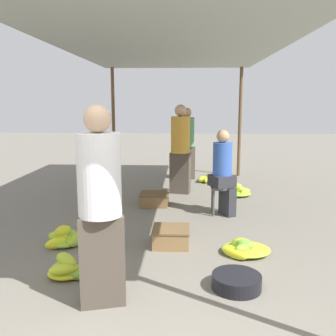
# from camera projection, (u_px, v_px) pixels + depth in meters

# --- Properties ---
(canopy_post_back_left) EXTENTS (0.08, 0.08, 2.62)m
(canopy_post_back_left) POSITION_uv_depth(u_px,v_px,m) (113.00, 122.00, 9.18)
(canopy_post_back_left) COLOR brown
(canopy_post_back_left) RESTS_ON ground
(canopy_post_back_right) EXTENTS (0.08, 0.08, 2.62)m
(canopy_post_back_right) POSITION_uv_depth(u_px,v_px,m) (240.00, 123.00, 9.04)
(canopy_post_back_right) COLOR brown
(canopy_post_back_right) RESTS_ON ground
(canopy_tarp) EXTENTS (3.49, 7.10, 0.04)m
(canopy_tarp) POSITION_uv_depth(u_px,v_px,m) (171.00, 45.00, 5.59)
(canopy_tarp) COLOR #9EA399
(canopy_tarp) RESTS_ON canopy_post_front_left
(vendor_foreground) EXTENTS (0.46, 0.46, 1.76)m
(vendor_foreground) POSITION_uv_depth(u_px,v_px,m) (100.00, 205.00, 3.21)
(vendor_foreground) COLOR #4C4238
(vendor_foreground) RESTS_ON ground
(stool) EXTENTS (0.34, 0.34, 0.46)m
(stool) POSITION_uv_depth(u_px,v_px,m) (222.00, 192.00, 6.01)
(stool) COLOR #4C4C4C
(stool) RESTS_ON ground
(vendor_seated) EXTENTS (0.46, 0.46, 1.36)m
(vendor_seated) POSITION_uv_depth(u_px,v_px,m) (223.00, 171.00, 5.94)
(vendor_seated) COLOR #2D2D33
(vendor_seated) RESTS_ON ground
(basin_black) EXTENTS (0.48, 0.48, 0.14)m
(basin_black) POSITION_uv_depth(u_px,v_px,m) (236.00, 282.00, 3.62)
(basin_black) COLOR black
(basin_black) RESTS_ON ground
(banana_pile_left_0) EXTENTS (0.47, 0.39, 0.25)m
(banana_pile_left_0) POSITION_uv_depth(u_px,v_px,m) (67.00, 269.00, 3.83)
(banana_pile_left_0) COLOR #87BA34
(banana_pile_left_0) RESTS_ON ground
(banana_pile_left_1) EXTENTS (0.47, 0.45, 0.27)m
(banana_pile_left_1) POSITION_uv_depth(u_px,v_px,m) (66.00, 239.00, 4.70)
(banana_pile_left_1) COLOR yellow
(banana_pile_left_1) RESTS_ON ground
(banana_pile_right_0) EXTENTS (0.60, 0.56, 0.19)m
(banana_pile_right_0) POSITION_uv_depth(u_px,v_px,m) (244.00, 248.00, 4.46)
(banana_pile_right_0) COLOR #8ABB33
(banana_pile_right_0) RESTS_ON ground
(banana_pile_right_1) EXTENTS (0.64, 0.56, 0.18)m
(banana_pile_right_1) POSITION_uv_depth(u_px,v_px,m) (210.00, 179.00, 8.53)
(banana_pile_right_1) COLOR #78B437
(banana_pile_right_1) RESTS_ON ground
(banana_pile_right_2) EXTENTS (0.54, 0.59, 0.25)m
(banana_pile_right_2) POSITION_uv_depth(u_px,v_px,m) (237.00, 191.00, 7.26)
(banana_pile_right_2) COLOR yellow
(banana_pile_right_2) RESTS_ON ground
(crate_near) EXTENTS (0.50, 0.50, 0.21)m
(crate_near) POSITION_uv_depth(u_px,v_px,m) (154.00, 199.00, 6.59)
(crate_near) COLOR brown
(crate_near) RESTS_ON ground
(crate_mid) EXTENTS (0.46, 0.46, 0.23)m
(crate_mid) POSITION_uv_depth(u_px,v_px,m) (171.00, 236.00, 4.72)
(crate_mid) COLOR olive
(crate_mid) RESTS_ON ground
(shopper_walking_mid) EXTENTS (0.43, 0.43, 1.67)m
(shopper_walking_mid) POSITION_uv_depth(u_px,v_px,m) (187.00, 142.00, 8.73)
(shopper_walking_mid) COLOR #4C4238
(shopper_walking_mid) RESTS_ON ground
(shopper_walking_far) EXTENTS (0.44, 0.44, 1.75)m
(shopper_walking_far) POSITION_uv_depth(u_px,v_px,m) (180.00, 148.00, 7.33)
(shopper_walking_far) COLOR #4C4238
(shopper_walking_far) RESTS_ON ground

